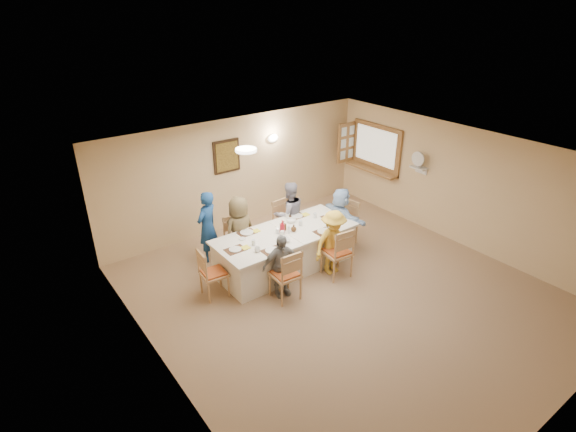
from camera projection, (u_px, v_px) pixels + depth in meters
ground at (344, 293)px, 8.02m from camera, size 7.00×7.00×0.00m
room_walls at (349, 217)px, 7.36m from camera, size 7.00×7.00×7.00m
wall_picture at (227, 156)px, 9.61m from camera, size 0.62×0.05×0.72m
wall_sconce at (273, 138)px, 10.15m from camera, size 0.26×0.09×0.18m
ceiling_light at (246, 150)px, 7.48m from camera, size 0.36×0.36×0.05m
serving_hatch at (376, 148)px, 10.82m from camera, size 0.06×1.50×1.15m
hatch_sill at (371, 169)px, 10.98m from camera, size 0.30×1.50×0.05m
shutter_door at (347, 142)px, 11.23m from camera, size 0.55×0.04×1.00m
fan_shelf at (419, 168)px, 9.85m from camera, size 0.22×0.36×0.03m
desk_fan at (419, 161)px, 9.77m from camera, size 0.30×0.30×0.28m
dining_table at (286, 250)px, 8.65m from camera, size 2.76×1.17×0.76m
chair_back_left at (237, 239)px, 8.87m from camera, size 0.46×0.46×0.91m
chair_back_right at (286, 222)px, 9.51m from camera, size 0.49×0.49×0.94m
chair_front_left at (285, 274)px, 7.70m from camera, size 0.49×0.49×0.98m
chair_front_right at (337, 251)px, 8.34m from camera, size 0.54×0.54×1.03m
chair_left_end at (214, 273)px, 7.78m from camera, size 0.48×0.48×0.93m
chair_right_end at (345, 223)px, 9.44m from camera, size 0.54×0.54×0.96m
diner_back_left at (240, 231)px, 8.68m from camera, size 0.82×0.65×1.40m
diner_back_right at (289, 214)px, 9.32m from camera, size 0.88×0.79×1.41m
diner_front_left at (281, 266)px, 7.75m from camera, size 0.79×0.54×1.18m
diner_front_right at (333, 243)px, 8.37m from camera, size 0.83×0.48×1.29m
diner_right_end at (341, 218)px, 9.30m from camera, size 1.24×0.49×1.30m
caregiver at (207, 227)px, 8.76m from camera, size 0.81×0.78×1.46m
placemat_fl at (272, 251)px, 7.86m from camera, size 0.36×0.27×0.01m
plate_fl at (272, 250)px, 7.85m from camera, size 0.25×0.25×0.02m
napkin_fl at (282, 248)px, 7.92m from camera, size 0.14×0.14×0.01m
placemat_fr at (324, 232)px, 8.51m from camera, size 0.37×0.28×0.01m
plate_fr at (324, 231)px, 8.50m from camera, size 0.26×0.26×0.02m
napkin_fr at (333, 230)px, 8.56m from camera, size 0.14×0.14×0.01m
placemat_bl at (247, 233)px, 8.46m from camera, size 0.34×0.25×0.01m
plate_bl at (247, 232)px, 8.46m from camera, size 0.25×0.25×0.02m
napkin_bl at (256, 231)px, 8.52m from camera, size 0.14×0.14×0.01m
placemat_br at (297, 216)px, 9.11m from camera, size 0.33×0.24×0.01m
plate_br at (297, 216)px, 9.11m from camera, size 0.23×0.23×0.01m
napkin_br at (305, 214)px, 9.17m from camera, size 0.14×0.14×0.01m
placemat_le at (235, 250)px, 7.89m from camera, size 0.35×0.26×0.01m
plate_le at (235, 249)px, 7.89m from camera, size 0.22×0.22×0.01m
napkin_le at (245, 247)px, 7.95m from camera, size 0.14×0.14×0.01m
placemat_re at (330, 217)px, 9.09m from camera, size 0.34×0.25×0.01m
plate_re at (330, 216)px, 9.08m from camera, size 0.24×0.24×0.01m
napkin_re at (338, 215)px, 9.15m from camera, size 0.15×0.15×0.01m
teacup_a at (257, 250)px, 7.82m from camera, size 0.16×0.16×0.08m
teacup_b at (287, 215)px, 9.05m from camera, size 0.15×0.15×0.09m
bowl_a at (283, 240)px, 8.15m from camera, size 0.34×0.34×0.06m
bowl_b at (291, 221)px, 8.87m from camera, size 0.29×0.29×0.06m
condiment_ketchup at (282, 227)px, 8.41m from camera, size 0.15×0.15×0.26m
condiment_brown at (283, 225)px, 8.52m from camera, size 0.11×0.11×0.20m
condiment_malt at (294, 228)px, 8.49m from camera, size 0.12×0.12×0.14m
drinking_glass at (277, 231)px, 8.42m from camera, size 0.07×0.07×0.10m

